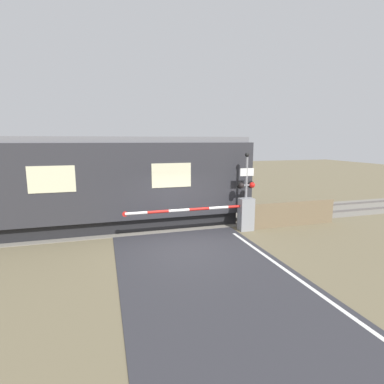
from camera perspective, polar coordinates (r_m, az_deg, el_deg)
The scene contains 6 objects.
ground_plane at distance 10.88m, azimuth -0.92°, elevation -10.56°, with size 80.00×80.00×0.00m, color #6B6047.
track_bed at distance 14.09m, azimuth -4.75°, elevation -5.70°, with size 36.00×3.20×0.13m.
train at distance 13.54m, azimuth -24.19°, elevation 1.42°, with size 16.34×2.85×3.93m.
crossing_barrier at distance 12.74m, azimuth 8.79°, elevation -4.10°, with size 5.41×0.44×1.38m.
signal_post at distance 12.85m, azimuth 10.30°, elevation 1.11°, with size 0.81×0.26×3.28m.
roadside_fence at distance 14.13m, azimuth 18.84°, elevation -3.97°, with size 4.16×0.06×1.10m.
Camera 1 is at (-2.74, -9.82, 3.79)m, focal length 28.00 mm.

